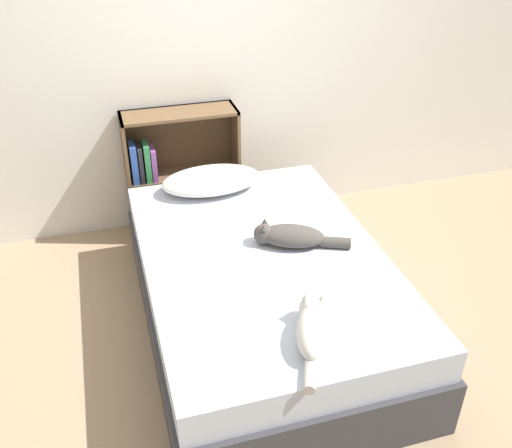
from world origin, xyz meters
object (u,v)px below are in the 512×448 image
Objects in this scene: bed at (263,292)px; pillow at (211,180)px; cat_dark at (290,236)px; bookshelf at (177,169)px; cat_light at (312,326)px.

bed is 0.83m from pillow.
bookshelf is at bearing -47.24° from cat_dark.
pillow reaches higher than bed.
cat_dark is (0.27, -0.71, -0.02)m from pillow.
pillow is 0.48m from bookshelf.
bookshelf is (-0.15, 0.44, -0.11)m from pillow.
bookshelf is at bearing 102.31° from bed.
cat_dark is (0.14, 0.70, -0.01)m from cat_light.
bookshelf reaches higher than cat_light.
cat_dark is at bearing 11.36° from cat_light.
cat_light is at bearing -84.82° from pillow.
pillow is 1.24× the size of cat_dark.
bookshelf is at bearing 31.33° from cat_light.
pillow reaches higher than cat_dark.
pillow is 0.70× the size of bookshelf.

